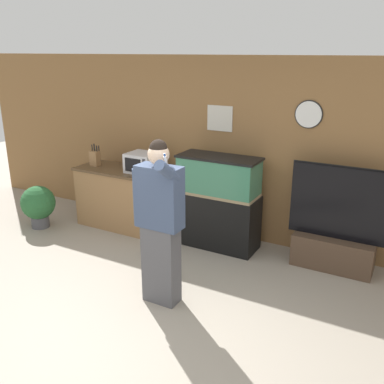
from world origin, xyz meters
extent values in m
plane|color=gray|center=(0.00, 0.00, 0.00)|extent=(18.00, 18.00, 0.00)
cube|color=olive|center=(0.00, 2.75, 1.30)|extent=(10.00, 0.06, 2.60)
cube|color=beige|center=(-0.33, 2.71, 1.74)|extent=(0.39, 0.02, 0.36)
cylinder|color=white|center=(0.91, 2.71, 1.89)|extent=(0.33, 0.03, 0.33)
cylinder|color=black|center=(0.91, 2.71, 1.89)|extent=(0.36, 0.01, 0.36)
cube|color=olive|center=(-1.68, 2.21, 0.45)|extent=(1.52, 0.60, 0.90)
cube|color=#513A24|center=(-1.68, 2.21, 0.91)|extent=(1.56, 0.64, 0.03)
cube|color=silver|center=(-1.36, 2.26, 1.07)|extent=(0.44, 0.40, 0.29)
cube|color=black|center=(-1.40, 2.06, 1.07)|extent=(0.27, 0.01, 0.20)
cube|color=#2D2D33|center=(-1.20, 2.06, 1.07)|extent=(0.04, 0.01, 0.23)
cube|color=olive|center=(-2.23, 2.19, 1.05)|extent=(0.14, 0.11, 0.23)
cylinder|color=black|center=(-2.28, 2.20, 1.21)|extent=(0.02, 0.02, 0.10)
cylinder|color=black|center=(-2.23, 2.20, 1.21)|extent=(0.02, 0.02, 0.10)
cylinder|color=black|center=(-2.18, 2.20, 1.20)|extent=(0.02, 0.02, 0.08)
cylinder|color=black|center=(-2.28, 2.24, 1.22)|extent=(0.02, 0.02, 0.10)
cylinder|color=black|center=(-2.23, 2.24, 1.20)|extent=(0.02, 0.02, 0.08)
cylinder|color=black|center=(-2.18, 2.24, 1.21)|extent=(0.02, 0.02, 0.08)
cube|color=black|center=(-0.13, 2.29, 0.38)|extent=(1.13, 0.48, 0.77)
cube|color=#937F5B|center=(-0.13, 2.29, 0.79)|extent=(1.10, 0.47, 0.04)
cube|color=#387556|center=(-0.13, 2.29, 1.04)|extent=(1.08, 0.46, 0.52)
cube|color=black|center=(-0.13, 2.29, 1.29)|extent=(1.13, 0.48, 0.03)
cube|color=#4C3828|center=(1.44, 2.41, 0.21)|extent=(0.99, 0.40, 0.42)
cube|color=black|center=(1.44, 2.41, 0.87)|extent=(1.17, 0.05, 0.91)
cube|color=black|center=(1.44, 2.44, 0.87)|extent=(1.20, 0.01, 0.94)
cube|color=#515156|center=(-0.06, 0.71, 0.44)|extent=(0.38, 0.21, 0.89)
cube|color=#3D4C6B|center=(-0.06, 0.71, 1.22)|extent=(0.48, 0.23, 0.66)
sphere|color=beige|center=(-0.06, 0.71, 1.67)|extent=(0.22, 0.22, 0.22)
sphere|color=black|center=(-0.06, 0.71, 1.73)|extent=(0.18, 0.18, 0.18)
cylinder|color=#3D4C6B|center=(-0.32, 0.71, 1.17)|extent=(0.12, 0.12, 0.63)
cylinder|color=#3D4C6B|center=(0.14, 0.57, 1.55)|extent=(0.11, 0.35, 0.29)
cylinder|color=white|center=(0.14, 0.55, 1.66)|extent=(0.02, 0.06, 0.11)
cylinder|color=#2856B2|center=(0.14, 0.53, 1.72)|extent=(0.02, 0.03, 0.05)
cylinder|color=#4C4C51|center=(-2.87, 1.54, 0.09)|extent=(0.28, 0.28, 0.18)
sphere|color=#286033|center=(-2.87, 1.54, 0.41)|extent=(0.53, 0.53, 0.53)
camera|label=1|loc=(2.25, -2.77, 2.66)|focal=40.00mm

